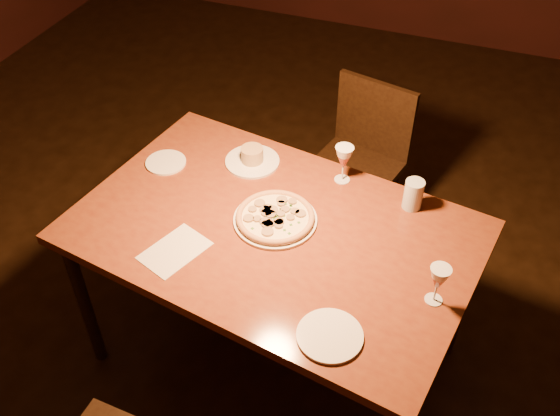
% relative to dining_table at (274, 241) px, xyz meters
% --- Properties ---
extents(floor, '(7.00, 7.00, 0.00)m').
position_rel_dining_table_xyz_m(floor, '(-0.06, -0.06, -0.75)').
color(floor, black).
rests_on(floor, ground).
extents(dining_table, '(1.67, 1.22, 0.82)m').
position_rel_dining_table_xyz_m(dining_table, '(0.00, 0.00, 0.00)').
color(dining_table, brown).
rests_on(dining_table, floor).
extents(chair_far, '(0.52, 0.52, 0.89)m').
position_rel_dining_table_xyz_m(chair_far, '(0.11, 0.96, -0.25)').
color(chair_far, black).
rests_on(chair_far, floor).
extents(pizza_plate, '(0.33, 0.33, 0.04)m').
position_rel_dining_table_xyz_m(pizza_plate, '(-0.01, 0.04, 0.09)').
color(pizza_plate, silver).
rests_on(pizza_plate, dining_table).
extents(ramekin_saucer, '(0.24, 0.24, 0.08)m').
position_rel_dining_table_xyz_m(ramekin_saucer, '(-0.24, 0.35, 0.10)').
color(ramekin_saucer, silver).
rests_on(ramekin_saucer, dining_table).
extents(wine_glass_far, '(0.08, 0.08, 0.17)m').
position_rel_dining_table_xyz_m(wine_glass_far, '(0.16, 0.38, 0.16)').
color(wine_glass_far, '#A24743').
rests_on(wine_glass_far, dining_table).
extents(wine_glass_right, '(0.07, 0.07, 0.16)m').
position_rel_dining_table_xyz_m(wine_glass_right, '(0.64, -0.14, 0.15)').
color(wine_glass_right, '#A24743').
rests_on(wine_glass_right, dining_table).
extents(water_tumbler, '(0.08, 0.08, 0.13)m').
position_rel_dining_table_xyz_m(water_tumbler, '(0.47, 0.31, 0.14)').
color(water_tumbler, '#AEB7BE').
rests_on(water_tumbler, dining_table).
extents(side_plate_left, '(0.18, 0.18, 0.01)m').
position_rel_dining_table_xyz_m(side_plate_left, '(-0.59, 0.21, 0.08)').
color(side_plate_left, silver).
rests_on(side_plate_left, dining_table).
extents(side_plate_near, '(0.22, 0.22, 0.01)m').
position_rel_dining_table_xyz_m(side_plate_near, '(0.35, -0.41, 0.08)').
color(side_plate_near, silver).
rests_on(side_plate_near, dining_table).
extents(menu_card, '(0.24, 0.29, 0.00)m').
position_rel_dining_table_xyz_m(menu_card, '(-0.30, -0.24, 0.07)').
color(menu_card, beige).
rests_on(menu_card, dining_table).
extents(pendant_light, '(0.12, 0.12, 0.12)m').
position_rel_dining_table_xyz_m(pendant_light, '(-0.00, 0.00, 0.90)').
color(pendant_light, '#FF9447').
rests_on(pendant_light, ceiling).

